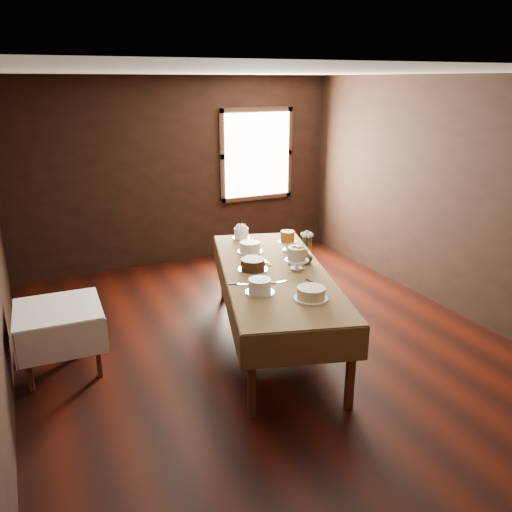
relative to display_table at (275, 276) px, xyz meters
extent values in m
cube|color=black|center=(-0.11, 0.02, -0.78)|extent=(5.00, 6.00, 0.01)
cube|color=beige|center=(-0.11, 0.02, 2.02)|extent=(5.00, 6.00, 0.01)
cube|color=black|center=(-0.11, 3.02, 0.62)|extent=(5.00, 0.02, 2.80)
cube|color=black|center=(2.39, 0.02, 0.62)|extent=(0.02, 6.00, 2.80)
cube|color=#FFEABF|center=(1.19, 2.96, 0.82)|extent=(1.10, 0.05, 1.30)
cube|color=#432313|center=(-0.77, -1.09, -0.39)|extent=(0.08, 0.08, 0.77)
cube|color=#432313|center=(-0.06, 1.33, -0.39)|extent=(0.08, 0.08, 0.77)
cube|color=#432313|center=(0.06, -1.33, -0.39)|extent=(0.08, 0.08, 0.77)
cube|color=#432313|center=(0.77, 1.09, -0.39)|extent=(0.08, 0.08, 0.77)
cube|color=#432313|center=(0.00, 0.00, 0.03)|extent=(1.70, 2.82, 0.04)
cube|color=olive|center=(0.00, 0.00, 0.06)|extent=(1.77, 2.90, 0.01)
cube|color=#432313|center=(-2.46, 0.12, -0.47)|extent=(0.05, 0.05, 0.61)
cube|color=#432313|center=(-2.43, 0.73, -0.47)|extent=(0.05, 0.05, 0.61)
cube|color=#432313|center=(-1.85, 0.10, -0.47)|extent=(0.05, 0.05, 0.61)
cube|color=#432313|center=(-1.82, 0.71, -0.47)|extent=(0.05, 0.05, 0.61)
cube|color=#432313|center=(-2.14, 0.41, -0.15)|extent=(0.74, 0.74, 0.04)
cube|color=white|center=(-2.14, 0.41, -0.12)|extent=(0.82, 0.82, 0.01)
cylinder|color=silver|center=(0.14, 1.19, 0.07)|extent=(0.21, 0.21, 0.01)
cylinder|color=silver|center=(0.14, 1.19, 0.14)|extent=(0.21, 0.21, 0.12)
cylinder|color=white|center=(0.02, 0.66, 0.07)|extent=(0.30, 0.30, 0.01)
cylinder|color=silver|center=(0.02, 0.66, 0.12)|extent=(0.27, 0.27, 0.10)
cylinder|color=white|center=(0.43, 0.53, 0.12)|extent=(0.21, 0.21, 0.12)
cylinder|color=#A05816|center=(0.43, 0.53, 0.25)|extent=(0.22, 0.22, 0.13)
cylinder|color=silver|center=(-0.20, 0.12, 0.07)|extent=(0.31, 0.31, 0.01)
cylinder|color=#321A0A|center=(-0.20, 0.12, 0.13)|extent=(0.32, 0.32, 0.11)
cylinder|color=white|center=(0.22, -0.07, 0.12)|extent=(0.25, 0.25, 0.12)
cylinder|color=beige|center=(0.22, -0.07, 0.25)|extent=(0.27, 0.27, 0.13)
cylinder|color=silver|center=(-0.39, -0.47, 0.07)|extent=(0.27, 0.27, 0.01)
cylinder|color=silver|center=(-0.39, -0.47, 0.14)|extent=(0.28, 0.28, 0.13)
cylinder|color=white|center=(-0.03, -0.79, 0.07)|extent=(0.32, 0.32, 0.01)
cylinder|color=beige|center=(-0.03, -0.79, 0.12)|extent=(0.36, 0.36, 0.10)
cube|color=silver|center=(-0.07, -0.31, 0.07)|extent=(0.24, 0.03, 0.01)
cube|color=silver|center=(0.19, -0.52, 0.07)|extent=(0.05, 0.24, 0.01)
cube|color=silver|center=(0.04, 0.32, 0.07)|extent=(0.05, 0.24, 0.01)
cube|color=silver|center=(0.35, 0.17, 0.07)|extent=(0.22, 0.15, 0.01)
cube|color=silver|center=(-0.43, -0.21, 0.07)|extent=(0.23, 0.13, 0.01)
imported|color=#2D2823|center=(0.41, 0.06, 0.14)|extent=(0.16, 0.16, 0.15)
camera|label=1|loc=(-2.31, -4.47, 1.97)|focal=36.01mm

